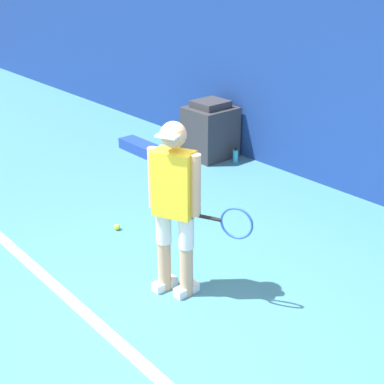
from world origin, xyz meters
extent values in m
plane|color=teal|center=(0.00, 0.00, 0.00)|extent=(24.00, 24.00, 0.00)
cube|color=white|center=(0.00, -0.37, 0.01)|extent=(21.60, 0.10, 0.01)
cylinder|color=tan|center=(-0.40, 0.39, 0.24)|extent=(0.12, 0.12, 0.49)
cylinder|color=white|center=(-0.40, 0.39, 0.63)|extent=(0.14, 0.14, 0.30)
cube|color=white|center=(-0.40, 0.39, 0.04)|extent=(0.10, 0.24, 0.08)
cylinder|color=tan|center=(-0.20, 0.48, 0.24)|extent=(0.12, 0.12, 0.49)
cylinder|color=white|center=(-0.20, 0.48, 0.63)|extent=(0.14, 0.14, 0.30)
cube|color=white|center=(-0.20, 0.48, 0.04)|extent=(0.10, 0.24, 0.08)
cube|color=yellow|center=(-0.30, 0.43, 1.07)|extent=(0.39, 0.32, 0.58)
sphere|color=tan|center=(-0.30, 0.43, 1.50)|extent=(0.22, 0.22, 0.22)
cube|color=white|center=(-0.26, 0.34, 1.52)|extent=(0.21, 0.18, 0.02)
cylinder|color=tan|center=(-0.48, 0.35, 1.09)|extent=(0.09, 0.09, 0.54)
cylinder|color=tan|center=(-0.12, 0.52, 1.09)|extent=(0.09, 0.09, 0.54)
cylinder|color=black|center=(-0.02, 0.57, 0.82)|extent=(0.23, 0.13, 0.03)
torus|color=#2851B2|center=(0.21, 0.67, 0.82)|extent=(0.27, 0.14, 0.29)
sphere|color=#D1E533|center=(-1.65, 0.69, 0.03)|extent=(0.07, 0.07, 0.07)
cube|color=#333338|center=(-2.72, 3.10, 0.38)|extent=(0.63, 0.67, 0.76)
cube|color=#333338|center=(-2.72, 3.10, 0.81)|extent=(0.44, 0.47, 0.10)
cube|color=#1E3D99|center=(-3.54, 2.40, 0.08)|extent=(0.80, 0.28, 0.16)
cylinder|color=#33ADD6|center=(-2.28, 3.22, 0.09)|extent=(0.08, 0.08, 0.18)
cylinder|color=black|center=(-2.28, 3.22, 0.20)|extent=(0.04, 0.04, 0.02)
camera|label=1|loc=(2.90, -2.16, 2.84)|focal=50.00mm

